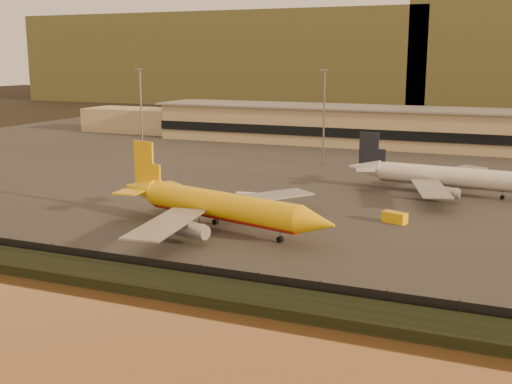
# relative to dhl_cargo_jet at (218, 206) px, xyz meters

# --- Properties ---
(ground) EXTENTS (900.00, 900.00, 0.00)m
(ground) POSITION_rel_dhl_cargo_jet_xyz_m (7.34, -11.04, -4.26)
(ground) COLOR black
(ground) RESTS_ON ground
(embankment) EXTENTS (320.00, 7.00, 1.40)m
(embankment) POSITION_rel_dhl_cargo_jet_xyz_m (7.34, -28.04, -3.56)
(embankment) COLOR black
(embankment) RESTS_ON ground
(tarmac) EXTENTS (320.00, 220.00, 0.20)m
(tarmac) POSITION_rel_dhl_cargo_jet_xyz_m (7.34, 83.96, -4.16)
(tarmac) COLOR #2D2D2D
(tarmac) RESTS_ON ground
(perimeter_fence) EXTENTS (300.00, 0.05, 2.20)m
(perimeter_fence) POSITION_rel_dhl_cargo_jet_xyz_m (7.34, -24.04, -2.96)
(perimeter_fence) COLOR black
(perimeter_fence) RESTS_ON tarmac
(terminal_building) EXTENTS (202.00, 25.00, 12.60)m
(terminal_building) POSITION_rel_dhl_cargo_jet_xyz_m (-7.19, 114.51, 1.99)
(terminal_building) COLOR tan
(terminal_building) RESTS_ON tarmac
(apron_light_masts) EXTENTS (152.20, 12.20, 25.40)m
(apron_light_masts) POSITION_rel_dhl_cargo_jet_xyz_m (22.34, 63.96, 11.45)
(apron_light_masts) COLOR slate
(apron_light_masts) RESTS_ON tarmac
(distant_hills) EXTENTS (470.00, 160.00, 70.00)m
(distant_hills) POSITION_rel_dhl_cargo_jet_xyz_m (-13.40, 328.96, 27.13)
(distant_hills) COLOR olive
(distant_hills) RESTS_ON ground
(dhl_cargo_jet) EXTENTS (44.94, 43.09, 13.59)m
(dhl_cargo_jet) POSITION_rel_dhl_cargo_jet_xyz_m (0.00, 0.00, 0.00)
(dhl_cargo_jet) COLOR yellow
(dhl_cargo_jet) RESTS_ON tarmac
(white_narrowbody_jet) EXTENTS (42.48, 41.27, 12.20)m
(white_narrowbody_jet) POSITION_rel_dhl_cargo_jet_xyz_m (31.43, 44.54, -0.42)
(white_narrowbody_jet) COLOR silver
(white_narrowbody_jet) RESTS_ON tarmac
(gse_vehicle_yellow) EXTENTS (4.67, 3.27, 1.92)m
(gse_vehicle_yellow) POSITION_rel_dhl_cargo_jet_xyz_m (26.61, 15.93, -3.10)
(gse_vehicle_yellow) COLOR yellow
(gse_vehicle_yellow) RESTS_ON tarmac
(gse_vehicle_white) EXTENTS (3.96, 2.19, 1.69)m
(gse_vehicle_white) POSITION_rel_dhl_cargo_jet_xyz_m (-4.53, 21.71, -3.21)
(gse_vehicle_white) COLOR silver
(gse_vehicle_white) RESTS_ON tarmac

